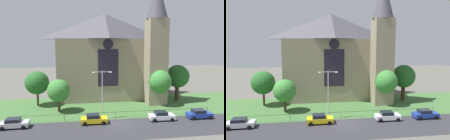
{
  "view_description": "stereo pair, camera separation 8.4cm",
  "coord_description": "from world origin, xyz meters",
  "views": [
    {
      "loc": [
        -5.66,
        -30.6,
        12.43
      ],
      "look_at": [
        -0.15,
        8.0,
        7.74
      ],
      "focal_mm": 32.29,
      "sensor_mm": 36.0,
      "label": 1
    },
    {
      "loc": [
        -5.57,
        -30.61,
        12.43
      ],
      "look_at": [
        -0.15,
        8.0,
        7.74
      ],
      "focal_mm": 32.29,
      "sensor_mm": 36.0,
      "label": 2
    }
  ],
  "objects": [
    {
      "name": "parked_car_silver",
      "position": [
        -16.22,
        0.59,
        0.74
      ],
      "size": [
        4.24,
        2.09,
        1.51
      ],
      "rotation": [
        0.0,
        0.0,
        0.02
      ],
      "color": "#B7B7BC",
      "rests_on": "ground"
    },
    {
      "name": "church_building",
      "position": [
        0.41,
        17.74,
        10.27
      ],
      "size": [
        23.2,
        16.2,
        26.0
      ],
      "color": "gray",
      "rests_on": "ground"
    },
    {
      "name": "parked_car_yellow",
      "position": [
        -4.15,
        0.68,
        0.74
      ],
      "size": [
        4.21,
        2.04,
        1.51
      ],
      "rotation": [
        0.0,
        0.0,
        -0.0
      ],
      "color": "gold",
      "rests_on": "ground"
    },
    {
      "name": "grass_verge",
      "position": [
        0.0,
        8.0,
        0.0
      ],
      "size": [
        120.0,
        20.0,
        0.01
      ],
      "primitive_type": "cube",
      "color": "#3D6633",
      "rests_on": "ground"
    },
    {
      "name": "tree_left_near",
      "position": [
        -10.34,
        7.39,
        4.08
      ],
      "size": [
        4.24,
        4.24,
        6.22
      ],
      "color": "#423021",
      "rests_on": "ground"
    },
    {
      "name": "tree_right_far",
      "position": [
        15.51,
        12.11,
        5.49
      ],
      "size": [
        5.18,
        5.18,
        8.16
      ],
      "color": "#423021",
      "rests_on": "ground"
    },
    {
      "name": "tree_right_near",
      "position": [
        9.96,
        8.7,
        5.06
      ],
      "size": [
        4.81,
        4.81,
        7.52
      ],
      "color": "#423021",
      "rests_on": "ground"
    },
    {
      "name": "iron_railing",
      "position": [
        -0.36,
        2.5,
        0.98
      ],
      "size": [
        34.47,
        0.07,
        1.13
      ],
      "color": "black",
      "rests_on": "ground"
    },
    {
      "name": "parked_car_blue",
      "position": [
        14.02,
        0.55,
        0.74
      ],
      "size": [
        4.21,
        2.04,
        1.51
      ],
      "rotation": [
        0.0,
        0.0,
        -0.01
      ],
      "color": "#1E3899",
      "rests_on": "ground"
    },
    {
      "name": "road_asphalt",
      "position": [
        0.0,
        -2.0,
        0.0
      ],
      "size": [
        120.0,
        8.0,
        0.01
      ],
      "primitive_type": "cube",
      "color": "#2D2D33",
      "rests_on": "ground"
    },
    {
      "name": "ground",
      "position": [
        0.0,
        10.0,
        0.0
      ],
      "size": [
        160.0,
        160.0,
        0.0
      ],
      "primitive_type": "plane",
      "color": "#56544C"
    },
    {
      "name": "parked_car_white",
      "position": [
        7.19,
        0.55,
        0.74
      ],
      "size": [
        4.26,
        2.14,
        1.51
      ],
      "rotation": [
        0.0,
        0.0,
        -0.03
      ],
      "color": "silver",
      "rests_on": "ground"
    },
    {
      "name": "streetlamp_near",
      "position": [
        -2.59,
        2.4,
        5.28
      ],
      "size": [
        3.37,
        0.26,
        8.32
      ],
      "color": "#B2B2B7",
      "rests_on": "ground"
    },
    {
      "name": "tree_left_far",
      "position": [
        -15.19,
        12.09,
        4.84
      ],
      "size": [
        4.83,
        4.83,
        7.27
      ],
      "color": "#423021",
      "rests_on": "ground"
    }
  ]
}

